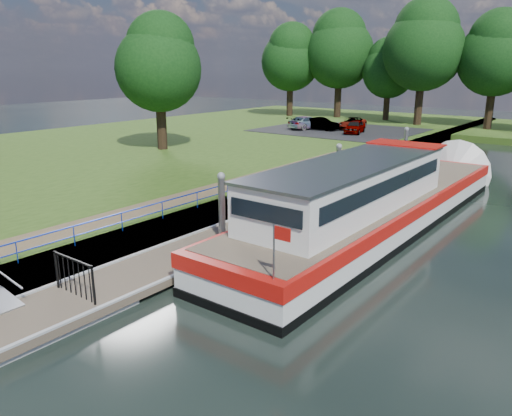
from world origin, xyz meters
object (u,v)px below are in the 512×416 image
Objects in this scene: barge at (382,201)px; car_d at (352,123)px; car_a at (355,127)px; pontoon at (288,216)px; car_b at (321,124)px; car_c at (307,122)px.

barge reaches higher than car_d.
pontoon is at bearing -83.20° from car_a.
barge is (3.60, 1.84, 0.90)m from pontoon.
pontoon is at bearing -152.89° from barge.
car_d is (-13.86, 24.36, 0.30)m from barge.
car_b is 1.49m from car_c.
pontoon is 27.49m from car_c.
car_a reaches higher than car_d.
car_d is (2.13, 2.39, -0.03)m from car_b.
car_a is (-12.24, 21.68, 0.34)m from barge.
pontoon is 8.69× the size of car_a.
car_a is 3.13m from car_d.
car_a reaches higher than car_b.
car_c is at bearing 95.83° from car_b.
car_d is at bearing -134.67° from car_c.
car_c is 4.40m from car_d.
car_b is at bearing 126.04° from barge.
car_c reaches higher than car_d.
car_d is at bearing 107.68° from car_a.
car_b reaches higher than pontoon.
car_c is (-17.47, 21.85, 0.36)m from barge.
car_d is (-10.26, 26.20, 1.20)m from pontoon.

